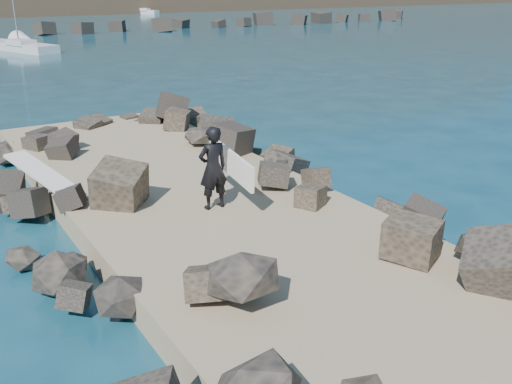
% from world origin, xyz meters
% --- Properties ---
extents(ground, '(800.00, 800.00, 0.00)m').
position_xyz_m(ground, '(0.00, 0.00, 0.00)').
color(ground, '#0F384C').
rests_on(ground, ground).
extents(jetty, '(6.00, 26.00, 0.60)m').
position_xyz_m(jetty, '(0.00, -2.00, 0.30)').
color(jetty, '#8C7759').
rests_on(jetty, ground).
extents(riprap_left, '(2.60, 22.00, 1.00)m').
position_xyz_m(riprap_left, '(-2.90, -1.50, 0.50)').
color(riprap_left, black).
rests_on(riprap_left, ground).
extents(riprap_right, '(2.60, 22.00, 1.00)m').
position_xyz_m(riprap_right, '(2.90, -1.50, 0.50)').
color(riprap_right, black).
rests_on(riprap_right, ground).
extents(breakwater_secondary, '(52.00, 4.00, 1.20)m').
position_xyz_m(breakwater_secondary, '(35.00, 55.00, 0.60)').
color(breakwater_secondary, black).
rests_on(breakwater_secondary, ground).
extents(surfboard_resting, '(1.24, 2.27, 0.07)m').
position_xyz_m(surfboard_resting, '(-3.17, 3.82, 1.04)').
color(surfboard_resting, silver).
rests_on(surfboard_resting, riprap_left).
extents(surfer_with_board, '(0.95, 2.35, 1.89)m').
position_xyz_m(surfer_with_board, '(-0.00, 0.70, 1.55)').
color(surfer_with_board, black).
rests_on(surfer_with_board, jetty).
extents(sailboat_f, '(3.89, 6.13, 7.52)m').
position_xyz_m(sailboat_f, '(33.59, 90.12, 0.35)').
color(sailboat_f, silver).
rests_on(sailboat_f, ground).
extents(sailboat_c, '(4.76, 9.02, 10.51)m').
position_xyz_m(sailboat_c, '(3.47, 41.66, 0.35)').
color(sailboat_c, silver).
rests_on(sailboat_c, ground).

